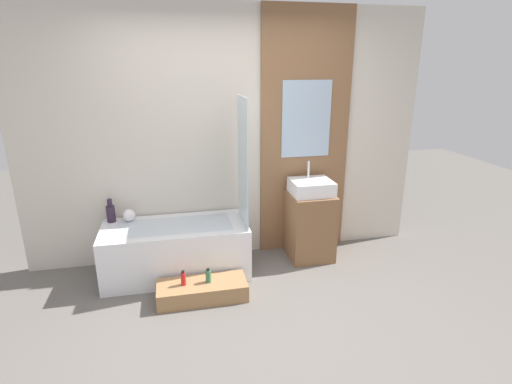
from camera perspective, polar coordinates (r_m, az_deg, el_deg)
ground_plane at (r=3.29m, az=0.88°, el=-20.44°), size 12.00×12.00×0.00m
wall_tiled_back at (r=4.19m, az=-3.99°, el=7.76°), size 4.20×0.06×2.60m
wall_wood_accent at (r=4.34m, az=7.04°, el=8.16°), size 0.97×0.04×2.60m
bathtub at (r=4.12m, az=-11.32°, el=-8.02°), size 1.41×0.65×0.52m
glass_shower_screen at (r=3.82m, az=-1.90°, el=4.29°), size 0.01×0.50×1.24m
wooden_step_bench at (r=3.75m, az=-7.69°, el=-13.76°), size 0.80×0.33×0.16m
vanity_cabinet at (r=4.37m, az=7.65°, el=-4.76°), size 0.46×0.47×0.73m
sink at (r=4.22m, az=7.90°, el=0.71°), size 0.42×0.38×0.33m
vase_tall_dark at (r=4.24m, az=-20.04°, el=-2.78°), size 0.08×0.08×0.24m
vase_round_light at (r=4.21m, az=-17.69°, el=-3.18°), size 0.12×0.12×0.12m
bottle_soap_primary at (r=3.68m, az=-10.33°, el=-12.05°), size 0.04×0.04×0.14m
bottle_soap_secondary at (r=3.69m, az=-6.83°, el=-11.82°), size 0.05×0.05×0.14m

